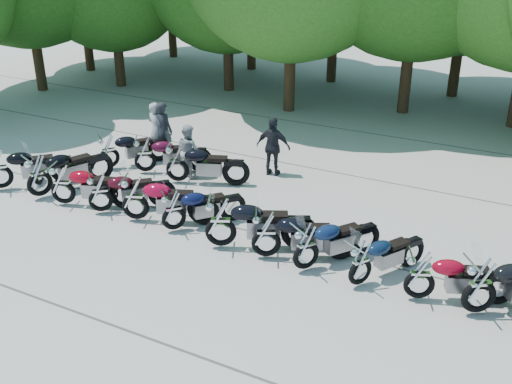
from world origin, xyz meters
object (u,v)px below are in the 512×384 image
at_px(motorcycle_1, 38,174).
at_px(motorcycle_8, 306,246).
at_px(motorcycle_6, 221,221).
at_px(rider_0, 156,130).
at_px(motorcycle_14, 109,150).
at_px(rider_2, 273,147).
at_px(motorcycle_11, 481,285).
at_px(motorcycle_3, 100,191).
at_px(motorcycle_5, 173,209).
at_px(rider_3, 163,130).
at_px(motorcycle_7, 266,233).
at_px(motorcycle_2, 62,183).
at_px(motorcycle_10, 420,274).
at_px(rider_1, 189,151).
at_px(motorcycle_9, 361,262).
at_px(motorcycle_4, 135,197).
at_px(motorcycle_16, 177,162).
at_px(motorcycle_15, 145,153).

relative_size(motorcycle_1, motorcycle_8, 1.12).
height_order(motorcycle_6, rider_0, rider_0).
distance_m(motorcycle_14, rider_2, 5.00).
xyz_separation_m(motorcycle_6, motorcycle_11, (5.69, 0.05, -0.02)).
xyz_separation_m(motorcycle_3, motorcycle_5, (2.25, 0.04, -0.02)).
bearing_deg(rider_3, rider_2, -172.27).
height_order(motorcycle_7, motorcycle_8, motorcycle_7).
relative_size(motorcycle_7, rider_0, 1.30).
bearing_deg(motorcycle_2, motorcycle_10, -111.02).
height_order(motorcycle_8, rider_1, rider_1).
bearing_deg(motorcycle_6, motorcycle_2, 63.14).
bearing_deg(motorcycle_9, motorcycle_5, 27.37).
relative_size(motorcycle_6, motorcycle_9, 1.22).
relative_size(motorcycle_4, motorcycle_11, 0.99).
bearing_deg(motorcycle_2, motorcycle_3, -106.00).
relative_size(motorcycle_1, rider_3, 1.36).
bearing_deg(motorcycle_5, rider_1, -23.08).
distance_m(motorcycle_2, motorcycle_8, 7.01).
distance_m(motorcycle_7, motorcycle_10, 3.43).
relative_size(motorcycle_4, rider_1, 1.51).
distance_m(motorcycle_7, rider_2, 4.88).
relative_size(motorcycle_2, motorcycle_5, 1.09).
xyz_separation_m(motorcycle_7, rider_0, (-5.99, 4.15, 0.24)).
relative_size(motorcycle_1, motorcycle_7, 1.08).
bearing_deg(motorcycle_1, motorcycle_2, -162.03).
bearing_deg(motorcycle_2, motorcycle_1, 64.99).
xyz_separation_m(motorcycle_4, motorcycle_6, (2.60, -0.19, 0.03)).
xyz_separation_m(motorcycle_1, motorcycle_6, (5.79, -0.11, 0.01)).
xyz_separation_m(motorcycle_5, rider_2, (0.58, 4.33, 0.29)).
relative_size(motorcycle_16, rider_1, 1.48).
xyz_separation_m(motorcycle_1, rider_3, (1.21, 4.10, 0.21)).
distance_m(motorcycle_14, rider_0, 1.75).
bearing_deg(rider_0, motorcycle_9, 165.25).
height_order(rider_1, rider_3, rider_3).
distance_m(motorcycle_1, rider_0, 4.21).
distance_m(motorcycle_6, rider_1, 4.47).
bearing_deg(motorcycle_15, motorcycle_11, -138.23).
height_order(motorcycle_10, motorcycle_11, motorcycle_11).
relative_size(motorcycle_9, motorcycle_11, 0.85).
xyz_separation_m(motorcycle_4, motorcycle_15, (-1.71, 2.67, -0.04)).
bearing_deg(motorcycle_7, motorcycle_1, 62.81).
xyz_separation_m(motorcycle_4, motorcycle_16, (-0.43, 2.50, -0.01)).
bearing_deg(motorcycle_10, motorcycle_14, 52.21).
bearing_deg(motorcycle_2, rider_0, -21.15).
xyz_separation_m(motorcycle_11, motorcycle_15, (-10.00, 2.81, -0.05)).
height_order(motorcycle_3, motorcycle_15, motorcycle_15).
distance_m(motorcycle_4, motorcycle_16, 2.53).
relative_size(motorcycle_3, rider_1, 1.38).
height_order(motorcycle_14, rider_1, rider_1).
relative_size(motorcycle_15, rider_2, 1.27).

